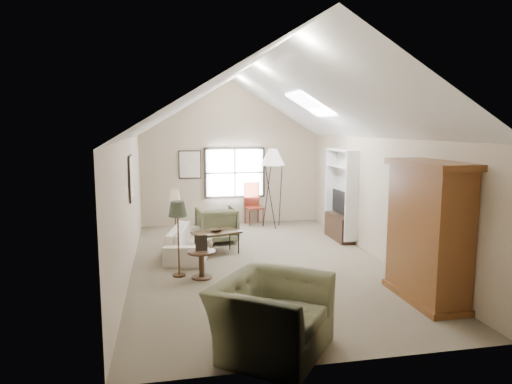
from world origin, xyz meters
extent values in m
cube|color=#716751|center=(0.00, 0.00, 0.00)|extent=(5.00, 8.00, 0.01)
cube|color=tan|center=(0.00, 4.00, 1.25)|extent=(5.00, 0.01, 2.50)
cube|color=tan|center=(0.00, -4.00, 1.25)|extent=(5.00, 0.01, 2.50)
cube|color=tan|center=(-2.50, 0.00, 1.25)|extent=(0.01, 8.00, 2.50)
cube|color=tan|center=(2.50, 0.00, 1.25)|extent=(0.01, 8.00, 2.50)
cube|color=black|center=(0.10, 3.96, 1.45)|extent=(1.72, 0.08, 1.42)
cube|color=black|center=(-2.47, 0.30, 1.75)|extent=(0.68, 0.04, 0.88)
cube|color=black|center=(-1.15, 3.97, 1.70)|extent=(0.62, 0.04, 0.78)
cube|color=brown|center=(2.18, -2.40, 1.10)|extent=(0.60, 1.50, 2.20)
cube|color=white|center=(2.34, 1.60, 1.15)|extent=(0.32, 1.30, 2.10)
cube|color=#382316|center=(2.32, 1.60, 0.30)|extent=(0.34, 1.18, 0.60)
cube|color=black|center=(2.32, 1.60, 0.92)|extent=(0.05, 0.90, 0.55)
imported|color=beige|center=(-1.32, 0.94, 0.30)|extent=(1.22, 2.16, 0.59)
imported|color=#5D5E41|center=(-0.60, -3.57, 0.45)|extent=(1.78, 1.82, 0.89)
imported|color=#5D6446|center=(-0.65, 1.93, 0.42)|extent=(0.98, 1.00, 0.84)
cube|color=#3E2C19|center=(-0.77, 0.85, 0.25)|extent=(1.11, 0.85, 0.50)
imported|color=#392817|center=(-0.77, 0.85, 0.53)|extent=(0.30, 0.30, 0.06)
cylinder|color=#3B2718|center=(-1.22, -0.66, 0.26)|extent=(0.61, 0.61, 0.51)
cube|color=maroon|center=(0.60, 3.70, 0.59)|extent=(0.52, 0.52, 1.17)
camera|label=1|loc=(-1.82, -8.69, 2.72)|focal=32.00mm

